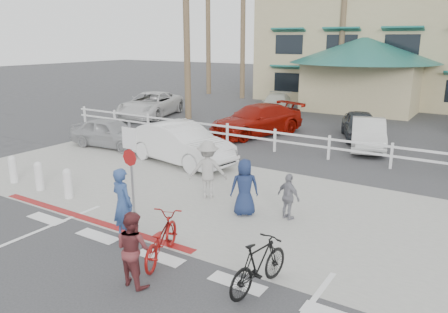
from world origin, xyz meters
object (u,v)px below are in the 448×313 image
Objects in this scene: bike_red at (161,239)px; car_white_sedan at (180,143)px; sign_post at (131,163)px; car_red_compact at (110,133)px; bike_black at (259,265)px.

bike_red is 0.40× the size of car_white_sedan.
sign_post is 5.25m from car_white_sedan.
car_red_compact is (-8.69, 6.78, 0.16)m from bike_red.
car_red_compact is (-11.07, 6.70, 0.13)m from bike_black.
bike_red is at bearing -135.44° from car_white_sedan.
bike_black is 0.37× the size of car_white_sedan.
sign_post is at bearing -54.51° from bike_red.
car_red_compact is (-4.25, 0.38, -0.13)m from car_white_sedan.
sign_post is 1.54× the size of bike_red.
bike_red is at bearing -34.37° from sign_post.
car_red_compact is (-6.32, 5.16, -0.80)m from sign_post.
bike_red is 7.80m from car_white_sedan.
sign_post is 8.20m from car_red_compact.
car_white_sedan is (-2.07, 4.78, -0.67)m from sign_post.
car_white_sedan is 4.27m from car_red_compact.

